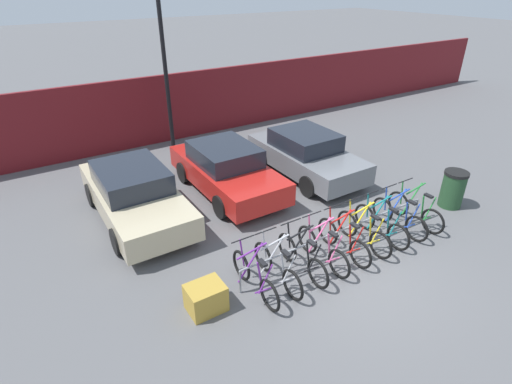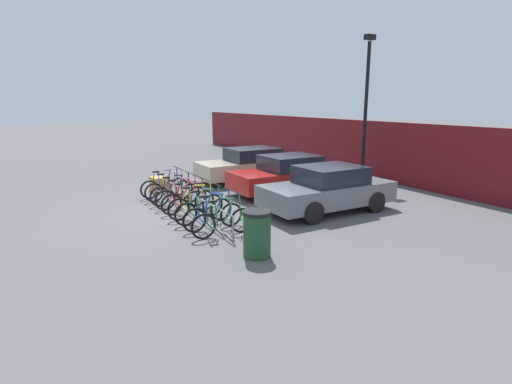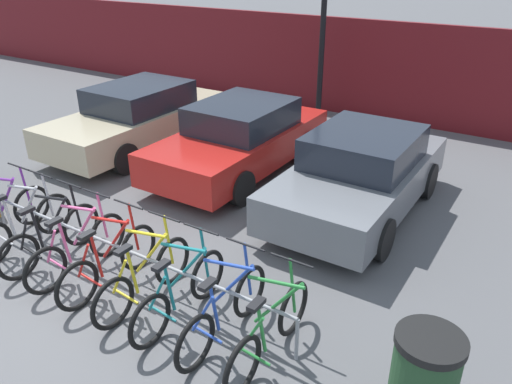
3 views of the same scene
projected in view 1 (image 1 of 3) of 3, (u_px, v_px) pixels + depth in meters
The scene contains 18 objects.
ground_plane at pixel (350, 270), 8.63m from camera, with size 120.00×120.00×0.00m, color #59595B.
hoarding_wall at pixel (176, 107), 15.11m from camera, with size 36.00×0.16×2.49m, color maroon.
bike_rack at pixel (341, 232), 9.03m from camera, with size 5.35×0.04×0.57m.
bicycle_purple at pixel (255, 278), 7.85m from camera, with size 0.68×1.71×1.05m.
bicycle_silver at pixel (277, 268), 8.11m from camera, with size 0.68×1.71×1.05m.
bicycle_black at pixel (302, 258), 8.41m from camera, with size 0.68×1.71×1.05m.
bicycle_pink at pixel (323, 249), 8.67m from camera, with size 0.68×1.71×1.05m.
bicycle_red at pixel (343, 240), 8.96m from camera, with size 0.68×1.71×1.05m.
bicycle_yellow at pixel (363, 232), 9.25m from camera, with size 0.68×1.71×1.05m.
bicycle_teal at pixel (381, 225), 9.53m from camera, with size 0.68×1.71×1.05m.
bicycle_blue at pixel (399, 217), 9.83m from camera, with size 0.68×1.71×1.05m.
bicycle_green at pixel (415, 210), 10.11m from camera, with size 0.68×1.71×1.05m.
car_beige at pixel (134, 194), 10.24m from camera, with size 1.91×4.46×1.40m.
car_red at pixel (226, 169), 11.55m from camera, with size 1.91×4.22×1.40m.
car_grey at pixel (306, 154), 12.54m from camera, with size 1.91×4.12×1.40m.
lamp_post at pixel (164, 57), 13.10m from camera, with size 0.24×0.44×5.84m.
trash_bin at pixel (453, 189), 10.83m from camera, with size 0.63×0.63×1.03m.
cargo_crate at pixel (206, 298), 7.51m from camera, with size 0.70×0.56×0.55m, color #B28C33.
Camera 1 is at (-5.35, -4.65, 5.60)m, focal length 28.00 mm.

